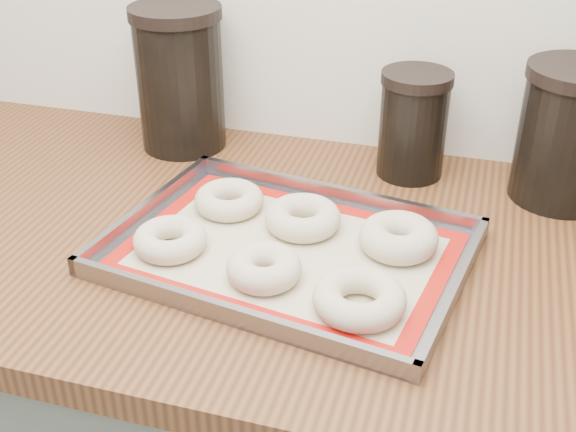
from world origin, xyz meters
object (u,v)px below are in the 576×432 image
(bagel_front_mid, at_px, (264,268))
(bagel_back_mid, at_px, (303,218))
(bagel_front_right, at_px, (359,298))
(canister_mid, at_px, (413,124))
(baking_tray, at_px, (288,250))
(bagel_front_left, at_px, (170,240))
(bagel_back_left, at_px, (229,200))
(canister_right, at_px, (569,134))
(bagel_back_right, at_px, (398,237))
(canister_left, at_px, (180,78))

(bagel_front_mid, height_order, bagel_back_mid, same)
(bagel_front_right, relative_size, canister_mid, 0.66)
(baking_tray, height_order, bagel_front_left, bagel_front_left)
(baking_tray, relative_size, bagel_back_left, 5.04)
(bagel_back_left, bearing_deg, bagel_front_left, -106.83)
(bagel_front_right, distance_m, canister_right, 0.44)
(bagel_back_left, distance_m, canister_right, 0.51)
(bagel_back_left, height_order, bagel_back_right, bagel_back_right)
(bagel_front_left, height_order, canister_right, canister_right)
(canister_right, bearing_deg, bagel_front_mid, -136.73)
(bagel_back_mid, relative_size, canister_left, 0.44)
(bagel_front_right, relative_size, bagel_back_mid, 1.05)
(baking_tray, bearing_deg, canister_right, 37.68)
(bagel_back_left, distance_m, bagel_back_mid, 0.12)
(baking_tray, distance_m, bagel_front_right, 0.15)
(baking_tray, relative_size, bagel_back_mid, 4.78)
(bagel_back_left, distance_m, bagel_back_right, 0.26)
(bagel_back_mid, bearing_deg, baking_tray, -92.98)
(canister_right, bearing_deg, baking_tray, -142.32)
(bagel_back_left, relative_size, canister_left, 0.42)
(baking_tray, bearing_deg, bagel_front_right, -40.06)
(bagel_back_right, relative_size, canister_mid, 0.62)
(canister_left, bearing_deg, bagel_front_left, -69.74)
(bagel_front_right, relative_size, bagel_back_left, 1.10)
(bagel_back_left, bearing_deg, bagel_back_right, -8.71)
(bagel_back_mid, bearing_deg, canister_left, 141.05)
(baking_tray, relative_size, canister_right, 2.46)
(bagel_back_right, bearing_deg, canister_mid, 94.49)
(bagel_front_right, distance_m, bagel_back_right, 0.14)
(canister_right, bearing_deg, bagel_front_left, -148.29)
(bagel_front_mid, bearing_deg, canister_mid, 69.62)
(canister_right, bearing_deg, canister_mid, 176.11)
(bagel_front_right, xyz_separation_m, canister_left, (-0.39, 0.38, 0.10))
(baking_tray, height_order, bagel_back_left, bagel_back_left)
(bagel_front_right, bearing_deg, canister_left, 135.38)
(bagel_front_right, height_order, canister_left, canister_left)
(bagel_back_right, bearing_deg, bagel_front_right, -99.50)
(bagel_back_left, bearing_deg, baking_tray, -36.41)
(bagel_back_right, bearing_deg, canister_left, 149.78)
(bagel_back_right, bearing_deg, bagel_front_left, -163.70)
(bagel_front_mid, bearing_deg, bagel_back_mid, 83.88)
(bagel_back_right, bearing_deg, bagel_back_mid, 172.74)
(bagel_front_left, bearing_deg, bagel_front_right, -12.12)
(baking_tray, xyz_separation_m, bagel_front_right, (0.12, -0.10, 0.02))
(bagel_back_mid, relative_size, bagel_back_right, 1.00)
(bagel_back_left, bearing_deg, canister_left, 128.11)
(baking_tray, xyz_separation_m, bagel_back_left, (-0.11, 0.08, 0.01))
(bagel_front_right, relative_size, canister_left, 0.46)
(bagel_front_right, xyz_separation_m, bagel_back_right, (0.02, 0.14, 0.00))
(bagel_back_right, xyz_separation_m, canister_left, (-0.41, 0.24, 0.10))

